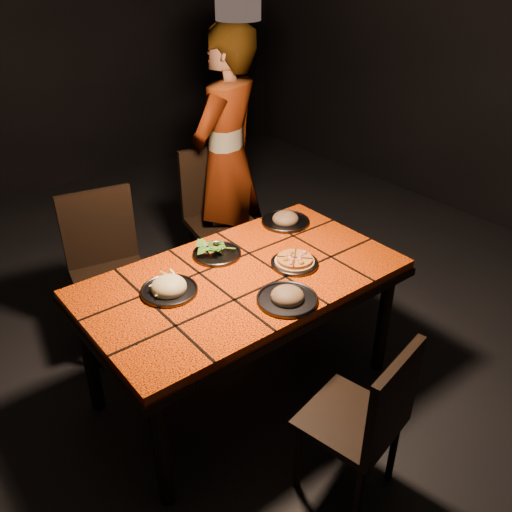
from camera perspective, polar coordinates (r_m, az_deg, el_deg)
room_shell at (r=2.42m, az=-1.70°, el=13.15°), size 6.04×7.04×3.08m
dining_table at (r=2.78m, az=-1.44°, el=-3.40°), size 1.62×0.92×0.75m
chair_near at (r=2.41m, az=11.71°, el=-16.23°), size 0.46×0.46×0.85m
chair_far_left at (r=3.37m, az=-15.46°, el=-0.44°), size 0.51×0.51×0.96m
chair_far_right at (r=3.85m, az=-4.11°, el=4.96°), size 0.53×0.53×0.99m
diner at (r=3.76m, az=-3.10°, el=9.92°), size 0.77×0.65×1.80m
plate_pizza at (r=2.82m, az=4.08°, el=-0.63°), size 0.29×0.29×0.04m
plate_pasta at (r=2.63m, az=-9.15°, el=-3.33°), size 0.28×0.28×0.09m
plate_salad at (r=2.90m, az=-4.15°, el=0.51°), size 0.26×0.26×0.07m
plate_mushroom_a at (r=2.54m, az=3.31°, el=-4.28°), size 0.29×0.29×0.10m
plate_mushroom_b at (r=3.23m, az=3.12°, el=3.90°), size 0.29×0.29×0.09m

